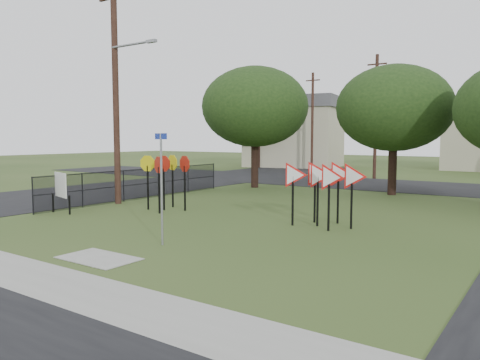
% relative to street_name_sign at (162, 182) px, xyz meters
% --- Properties ---
extents(ground, '(140.00, 140.00, 0.00)m').
position_rel_street_name_sign_xyz_m(ground, '(-0.23, 0.39, -1.79)').
color(ground, '#2F461A').
extents(sidewalk, '(30.00, 1.60, 0.02)m').
position_rel_street_name_sign_xyz_m(sidewalk, '(-0.23, -3.81, -1.78)').
color(sidewalk, gray).
rests_on(sidewalk, ground).
extents(street_left, '(8.00, 50.00, 0.02)m').
position_rel_street_name_sign_xyz_m(street_left, '(-12.23, 10.39, -1.78)').
color(street_left, black).
rests_on(street_left, ground).
extents(street_far, '(60.00, 8.00, 0.02)m').
position_rel_street_name_sign_xyz_m(street_far, '(-0.23, 20.39, -1.78)').
color(street_far, black).
rests_on(street_far, ground).
extents(curb_pad, '(2.00, 1.20, 0.02)m').
position_rel_street_name_sign_xyz_m(curb_pad, '(-0.23, -2.01, -1.78)').
color(curb_pad, gray).
rests_on(curb_pad, ground).
extents(street_name_sign, '(0.62, 0.21, 3.13)m').
position_rel_street_name_sign_xyz_m(street_name_sign, '(0.00, 0.00, 0.00)').
color(street_name_sign, gray).
rests_on(street_name_sign, ground).
extents(stop_sign_cluster, '(2.17, 1.78, 2.29)m').
position_rel_street_name_sign_xyz_m(stop_sign_cluster, '(-4.37, 4.72, -0.07)').
color(stop_sign_cluster, black).
rests_on(stop_sign_cluster, ground).
extents(yield_sign_cluster, '(2.83, 1.59, 2.23)m').
position_rel_street_name_sign_xyz_m(yield_sign_cluster, '(2.53, 5.17, -0.14)').
color(yield_sign_cluster, black).
rests_on(yield_sign_cluster, ground).
extents(info_board, '(1.26, 0.41, 1.63)m').
position_rel_street_name_sign_xyz_m(info_board, '(-7.23, 1.73, -0.71)').
color(info_board, black).
rests_on(info_board, ground).
extents(utility_pole_main, '(3.55, 0.33, 10.00)m').
position_rel_street_name_sign_xyz_m(utility_pole_main, '(-7.47, 4.89, 3.42)').
color(utility_pole_main, '#3E261C').
rests_on(utility_pole_main, ground).
extents(far_pole_a, '(1.40, 0.24, 9.00)m').
position_rel_street_name_sign_xyz_m(far_pole_a, '(-2.23, 24.39, 2.81)').
color(far_pole_a, '#3E261C').
rests_on(far_pole_a, ground).
extents(far_pole_c, '(1.40, 0.24, 9.00)m').
position_rel_street_name_sign_xyz_m(far_pole_c, '(-10.23, 30.39, 2.81)').
color(far_pole_c, '#3E261C').
rests_on(far_pole_c, ground).
extents(fence_run, '(0.05, 11.55, 1.50)m').
position_rel_street_name_sign_xyz_m(fence_run, '(-7.83, 6.64, -1.00)').
color(fence_run, black).
rests_on(fence_run, ground).
extents(house_left, '(10.58, 8.88, 7.20)m').
position_rel_street_name_sign_xyz_m(house_left, '(-14.23, 34.39, 1.86)').
color(house_left, '#B8B394').
rests_on(house_left, ground).
extents(tree_near_left, '(6.40, 6.40, 7.27)m').
position_rel_street_name_sign_xyz_m(tree_near_left, '(-6.23, 14.39, 3.07)').
color(tree_near_left, black).
rests_on(tree_near_left, ground).
extents(tree_near_mid, '(6.00, 6.00, 6.80)m').
position_rel_street_name_sign_xyz_m(tree_near_mid, '(1.77, 15.39, 2.75)').
color(tree_near_mid, black).
rests_on(tree_near_mid, ground).
extents(tree_far_left, '(6.80, 6.80, 7.73)m').
position_rel_street_name_sign_xyz_m(tree_far_left, '(-16.23, 30.39, 3.38)').
color(tree_far_left, black).
rests_on(tree_far_left, ground).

